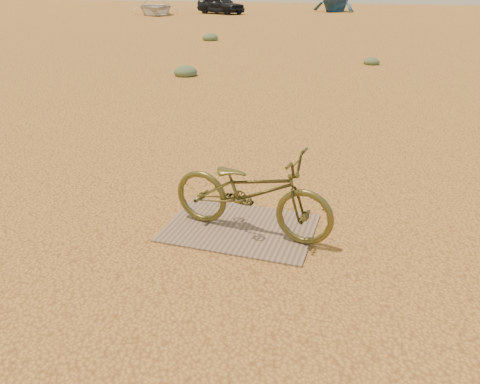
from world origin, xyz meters
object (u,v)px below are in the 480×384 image
(bicycle, at_px, (251,192))
(boat_near_left, at_px, (155,7))
(car, at_px, (221,4))
(plywood_board, at_px, (240,228))

(bicycle, bearing_deg, boat_near_left, 35.37)
(car, xyz_separation_m, boat_near_left, (-4.66, -2.87, -0.18))
(plywood_board, distance_m, boat_near_left, 37.13)
(plywood_board, height_order, boat_near_left, boat_near_left)
(plywood_board, relative_size, bicycle, 0.89)
(plywood_board, bearing_deg, boat_near_left, 118.55)
(bicycle, bearing_deg, plywood_board, 75.76)
(bicycle, bearing_deg, car, 27.09)
(boat_near_left, bearing_deg, bicycle, -89.37)
(car, bearing_deg, plywood_board, -135.64)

